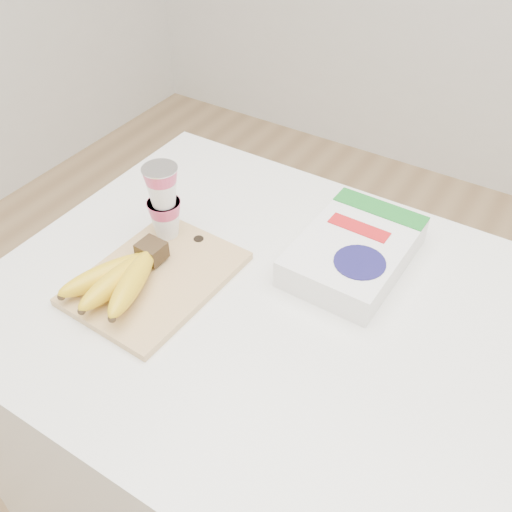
# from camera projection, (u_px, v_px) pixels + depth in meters

# --- Properties ---
(room) EXTENTS (4.00, 4.00, 4.00)m
(room) POSITION_uv_depth(u_px,v_px,m) (348.00, 72.00, 0.68)
(room) COLOR tan
(room) RESTS_ON ground
(table) EXTENTS (1.20, 0.80, 0.90)m
(table) POSITION_uv_depth(u_px,v_px,m) (305.00, 458.00, 1.28)
(table) COLOR silver
(table) RESTS_ON ground
(cutting_board) EXTENTS (0.24, 0.31, 0.02)m
(cutting_board) POSITION_uv_depth(u_px,v_px,m) (156.00, 278.00, 1.05)
(cutting_board) COLOR tan
(cutting_board) RESTS_ON table
(bananas) EXTENTS (0.16, 0.21, 0.07)m
(bananas) POSITION_uv_depth(u_px,v_px,m) (121.00, 277.00, 1.00)
(bananas) COLOR #382816
(bananas) RESTS_ON cutting_board
(yogurt_stack) EXTENTS (0.07, 0.07, 0.16)m
(yogurt_stack) POSITION_uv_depth(u_px,v_px,m) (163.00, 200.00, 1.08)
(yogurt_stack) COLOR white
(yogurt_stack) RESTS_ON cutting_board
(cereal_box) EXTENTS (0.19, 0.28, 0.06)m
(cereal_box) POSITION_uv_depth(u_px,v_px,m) (354.00, 251.00, 1.07)
(cereal_box) COLOR white
(cereal_box) RESTS_ON table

